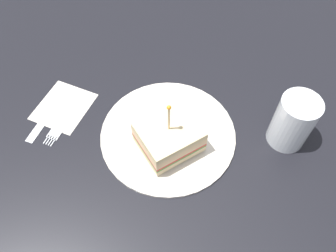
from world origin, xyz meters
TOP-DOWN VIEW (x-y plane):
  - ground_plane at (0.00, 0.00)cm, footprint 117.58×117.58cm
  - plate at (0.00, 0.00)cm, footprint 24.37×24.37cm
  - sandwich_half_center at (2.35, -0.87)cm, footprint 9.80×10.79cm
  - drink_glass at (8.90, 19.11)cm, footprint 6.67×6.67cm
  - napkin at (-13.94, -15.84)cm, footprint 13.94×13.99cm
  - fork at (-9.93, -17.34)cm, footprint 9.50×9.48cm
  - knife at (-12.64, -19.56)cm, footprint 10.21×9.93cm

SIDE VIEW (x-z plane):
  - ground_plane at x=0.00cm, z-range -2.00..0.00cm
  - napkin at x=-13.94cm, z-range 0.00..0.15cm
  - fork at x=-9.93cm, z-range 0.00..0.35cm
  - knife at x=-12.64cm, z-range 0.00..0.35cm
  - plate at x=0.00cm, z-range 0.00..0.97cm
  - sandwich_half_center at x=2.35cm, z-range -2.01..8.96cm
  - drink_glass at x=8.90cm, z-range -0.59..9.59cm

